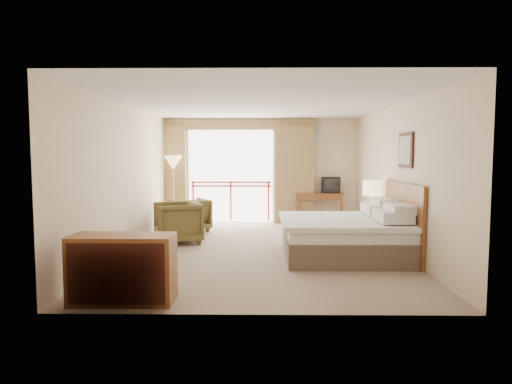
{
  "coord_description": "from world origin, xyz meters",
  "views": [
    {
      "loc": [
        0.02,
        -8.44,
        1.79
      ],
      "look_at": [
        -0.1,
        0.4,
        1.05
      ],
      "focal_mm": 32.0,
      "sensor_mm": 36.0,
      "label": 1
    }
  ],
  "objects_px": {
    "tv": "(331,185)",
    "side_table": "(169,219)",
    "desk": "(319,199)",
    "armchair_near": "(178,243)",
    "armchair_far": "(189,231)",
    "nightstand": "(372,229)",
    "floor_lamp": "(173,165)",
    "table_lamp": "(372,189)",
    "bed": "(347,235)",
    "wastebasket": "(295,220)",
    "dresser": "(123,269)"
  },
  "relations": [
    {
      "from": "armchair_near",
      "to": "desk",
      "type": "bearing_deg",
      "value": 113.32
    },
    {
      "from": "nightstand",
      "to": "armchair_far",
      "type": "bearing_deg",
      "value": 163.9
    },
    {
      "from": "tv",
      "to": "floor_lamp",
      "type": "xyz_separation_m",
      "value": [
        -4.02,
        -0.38,
        0.52
      ]
    },
    {
      "from": "bed",
      "to": "wastebasket",
      "type": "distance_m",
      "value": 3.44
    },
    {
      "from": "floor_lamp",
      "to": "armchair_far",
      "type": "bearing_deg",
      "value": -60.84
    },
    {
      "from": "desk",
      "to": "dresser",
      "type": "bearing_deg",
      "value": -114.18
    },
    {
      "from": "bed",
      "to": "side_table",
      "type": "xyz_separation_m",
      "value": [
        -3.5,
        1.94,
        0.01
      ]
    },
    {
      "from": "table_lamp",
      "to": "floor_lamp",
      "type": "relative_size",
      "value": 0.37
    },
    {
      "from": "bed",
      "to": "desk",
      "type": "distance_m",
      "value": 4.05
    },
    {
      "from": "desk",
      "to": "armchair_far",
      "type": "height_order",
      "value": "desk"
    },
    {
      "from": "bed",
      "to": "wastebasket",
      "type": "relative_size",
      "value": 6.61
    },
    {
      "from": "floor_lamp",
      "to": "side_table",
      "type": "bearing_deg",
      "value": -82.71
    },
    {
      "from": "nightstand",
      "to": "desk",
      "type": "xyz_separation_m",
      "value": [
        -0.7,
        2.91,
        0.31
      ]
    },
    {
      "from": "armchair_far",
      "to": "dresser",
      "type": "distance_m",
      "value": 5.12
    },
    {
      "from": "armchair_near",
      "to": "floor_lamp",
      "type": "bearing_deg",
      "value": 174.19
    },
    {
      "from": "bed",
      "to": "side_table",
      "type": "bearing_deg",
      "value": 151.01
    },
    {
      "from": "armchair_far",
      "to": "side_table",
      "type": "xyz_separation_m",
      "value": [
        -0.33,
        -0.68,
        0.39
      ]
    },
    {
      "from": "tv",
      "to": "armchair_near",
      "type": "distance_m",
      "value": 4.56
    },
    {
      "from": "desk",
      "to": "armchair_near",
      "type": "distance_m",
      "value": 4.31
    },
    {
      "from": "armchair_far",
      "to": "dresser",
      "type": "relative_size",
      "value": 0.68
    },
    {
      "from": "armchair_far",
      "to": "side_table",
      "type": "height_order",
      "value": "side_table"
    },
    {
      "from": "armchair_far",
      "to": "dresser",
      "type": "xyz_separation_m",
      "value": [
        0.01,
        -5.11,
        0.41
      ]
    },
    {
      "from": "bed",
      "to": "wastebasket",
      "type": "bearing_deg",
      "value": 101.2
    },
    {
      "from": "nightstand",
      "to": "desk",
      "type": "relative_size",
      "value": 0.5
    },
    {
      "from": "wastebasket",
      "to": "dresser",
      "type": "bearing_deg",
      "value": -113.03
    },
    {
      "from": "tv",
      "to": "armchair_far",
      "type": "height_order",
      "value": "tv"
    },
    {
      "from": "bed",
      "to": "side_table",
      "type": "distance_m",
      "value": 4.0
    },
    {
      "from": "wastebasket",
      "to": "armchair_far",
      "type": "xyz_separation_m",
      "value": [
        -2.5,
        -0.75,
        -0.16
      ]
    },
    {
      "from": "bed",
      "to": "dresser",
      "type": "xyz_separation_m",
      "value": [
        -3.16,
        -2.48,
        0.03
      ]
    },
    {
      "from": "armchair_far",
      "to": "armchair_near",
      "type": "relative_size",
      "value": 0.92
    },
    {
      "from": "desk",
      "to": "armchair_far",
      "type": "xyz_separation_m",
      "value": [
        -3.17,
        -1.42,
        -0.61
      ]
    },
    {
      "from": "desk",
      "to": "side_table",
      "type": "xyz_separation_m",
      "value": [
        -3.51,
        -2.1,
        -0.22
      ]
    },
    {
      "from": "side_table",
      "to": "nightstand",
      "type": "bearing_deg",
      "value": -10.8
    },
    {
      "from": "floor_lamp",
      "to": "dresser",
      "type": "distance_m",
      "value": 6.21
    },
    {
      "from": "tv",
      "to": "wastebasket",
      "type": "xyz_separation_m",
      "value": [
        -0.97,
        -0.62,
        -0.82
      ]
    },
    {
      "from": "desk",
      "to": "bed",
      "type": "bearing_deg",
      "value": -88.42
    },
    {
      "from": "nightstand",
      "to": "tv",
      "type": "bearing_deg",
      "value": 102.9
    },
    {
      "from": "table_lamp",
      "to": "floor_lamp",
      "type": "xyz_separation_m",
      "value": [
        -4.42,
        2.41,
        0.41
      ]
    },
    {
      "from": "table_lamp",
      "to": "armchair_far",
      "type": "relative_size",
      "value": 0.77
    },
    {
      "from": "armchair_far",
      "to": "dresser",
      "type": "height_order",
      "value": "dresser"
    },
    {
      "from": "nightstand",
      "to": "tv",
      "type": "distance_m",
      "value": 2.96
    },
    {
      "from": "desk",
      "to": "armchair_near",
      "type": "height_order",
      "value": "desk"
    },
    {
      "from": "desk",
      "to": "dresser",
      "type": "relative_size",
      "value": 0.97
    },
    {
      "from": "tv",
      "to": "bed",
      "type": "bearing_deg",
      "value": -90.98
    },
    {
      "from": "bed",
      "to": "desk",
      "type": "bearing_deg",
      "value": 89.92
    },
    {
      "from": "table_lamp",
      "to": "desk",
      "type": "height_order",
      "value": "table_lamp"
    },
    {
      "from": "armchair_near",
      "to": "dresser",
      "type": "height_order",
      "value": "dresser"
    },
    {
      "from": "nightstand",
      "to": "desk",
      "type": "distance_m",
      "value": 3.01
    },
    {
      "from": "tv",
      "to": "side_table",
      "type": "bearing_deg",
      "value": -148.35
    },
    {
      "from": "desk",
      "to": "tv",
      "type": "height_order",
      "value": "tv"
    }
  ]
}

